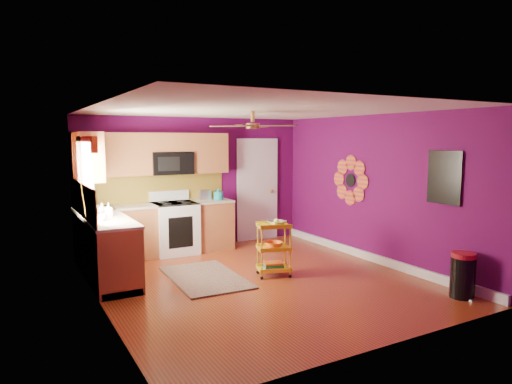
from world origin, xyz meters
TOP-DOWN VIEW (x-y plane):
  - ground at (0.00, 0.00)m, footprint 5.00×5.00m
  - room_envelope at (0.03, 0.00)m, footprint 4.54×5.04m
  - lower_cabinets at (-1.35, 1.82)m, footprint 2.81×2.31m
  - electric_range at (-0.55, 2.17)m, footprint 0.76×0.66m
  - upper_cabinetry at (-1.24, 2.17)m, footprint 2.80×2.30m
  - left_window at (-2.22, 1.05)m, footprint 0.08×1.35m
  - panel_door at (1.35, 2.47)m, footprint 0.95×0.11m
  - right_wall_art at (2.23, -0.34)m, footprint 0.04×2.74m
  - ceiling_fan at (0.00, 0.20)m, footprint 1.01×1.01m
  - shag_rug at (-0.66, 0.50)m, footprint 1.06×1.66m
  - rolling_cart at (0.32, 0.10)m, footprint 0.58×0.49m
  - trash_can at (1.99, -1.94)m, footprint 0.34×0.36m
  - teal_kettle at (0.31, 2.13)m, footprint 0.18×0.18m
  - toaster at (0.10, 2.31)m, footprint 0.22×0.15m
  - soap_bottle_a at (-1.90, 1.21)m, footprint 0.09×0.10m
  - soap_bottle_b at (-1.93, 1.52)m, footprint 0.13×0.13m
  - counter_dish at (-1.94, 2.01)m, footprint 0.25×0.25m
  - counter_cup at (-2.03, 0.93)m, footprint 0.11×0.11m

SIDE VIEW (x-z plane):
  - ground at x=0.00m, z-range 0.00..0.00m
  - shag_rug at x=-0.66m, z-range 0.00..0.02m
  - trash_can at x=1.99m, z-range 0.00..0.61m
  - lower_cabinets at x=-1.35m, z-range -0.04..0.90m
  - rolling_cart at x=0.32m, z-range 0.01..0.90m
  - electric_range at x=-0.55m, z-range -0.08..1.05m
  - counter_dish at x=-1.94m, z-range 0.94..1.00m
  - counter_cup at x=-2.03m, z-range 0.94..1.03m
  - teal_kettle at x=0.31m, z-range 0.92..1.13m
  - panel_door at x=1.35m, z-range -0.05..2.10m
  - soap_bottle_b at x=-1.93m, z-range 0.94..1.11m
  - toaster at x=0.10m, z-range 0.94..1.12m
  - soap_bottle_a at x=-1.90m, z-range 0.94..1.15m
  - right_wall_art at x=2.23m, z-range 0.92..1.96m
  - room_envelope at x=0.03m, z-range 0.37..2.89m
  - left_window at x=-2.22m, z-range 1.20..2.28m
  - upper_cabinetry at x=-1.24m, z-range 1.17..2.43m
  - ceiling_fan at x=0.00m, z-range 2.16..2.42m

